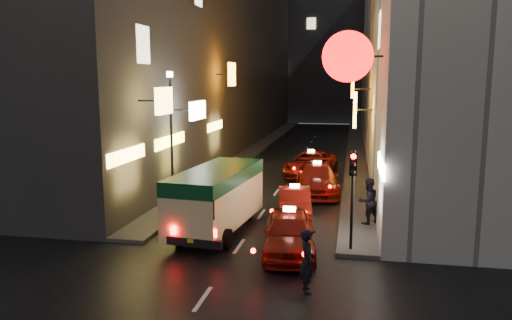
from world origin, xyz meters
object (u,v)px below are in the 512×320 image
Objects in this scene: taxi_near at (289,229)px; pedestrian_crossing at (307,257)px; traffic_light at (353,178)px; lamp_post at (171,130)px; minibus at (217,193)px.

taxi_near is 3.25m from pedestrian_crossing.
taxi_near is at bearing -2.18° from pedestrian_crossing.
taxi_near is 2.81m from traffic_light.
lamp_post is at bearing 151.09° from traffic_light.
traffic_light is at bearing -28.91° from lamp_post.
traffic_light reaches higher than pedestrian_crossing.
pedestrian_crossing is at bearing -109.40° from traffic_light.
taxi_near is at bearing -31.34° from minibus.
minibus is at bearing 148.66° from taxi_near.
minibus is 4.68m from lamp_post.
traffic_light reaches higher than taxi_near.
traffic_light is at bearing -37.82° from pedestrian_crossing.
lamp_post reaches higher than taxi_near.
lamp_post is (-2.95, 2.96, 2.11)m from minibus.
pedestrian_crossing reaches higher than taxi_near.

